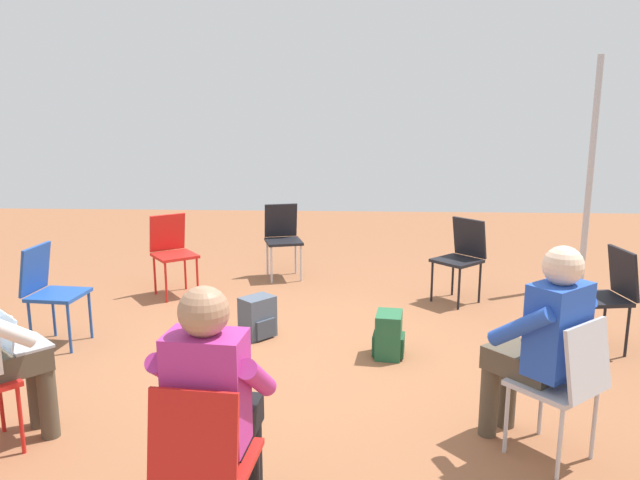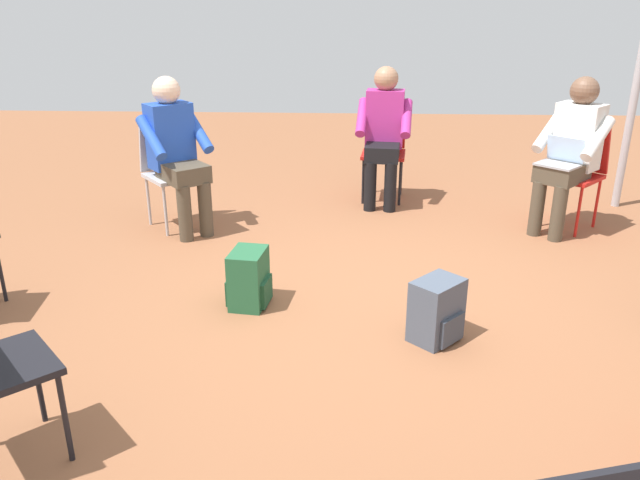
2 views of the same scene
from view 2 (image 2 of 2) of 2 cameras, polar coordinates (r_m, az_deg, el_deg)
name	(u,v)px [view 2 (image 2 of 2)]	position (r m, az deg, el deg)	size (l,w,h in m)	color
ground_plane	(361,303)	(3.97, 3.73, -5.78)	(14.00, 14.00, 0.00)	brown
chair_northeast	(577,168)	(5.58, 22.42, 6.10)	(0.58, 0.59, 0.85)	red
chair_northwest	(169,167)	(5.35, -13.62, 6.49)	(0.58, 0.59, 0.85)	#B7B7BC
chair_north	(384,146)	(5.98, 5.88, 8.50)	(0.44, 0.48, 0.85)	red
person_with_laptop	(571,148)	(5.39, 21.96, 7.82)	(0.64, 0.64, 1.24)	#4C4233
person_in_blue	(176,147)	(5.15, -13.04, 8.27)	(0.63, 0.63, 1.24)	#4C4233
person_in_magenta	(384,129)	(5.78, 5.86, 10.06)	(0.53, 0.55, 1.24)	black
backpack_near_laptop_user	(249,282)	(3.91, -6.53, -3.79)	(0.27, 0.30, 0.36)	#235B38
backpack_by_empty_chair	(436,314)	(3.56, 10.57, -6.64)	(0.34, 0.34, 0.36)	#475160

